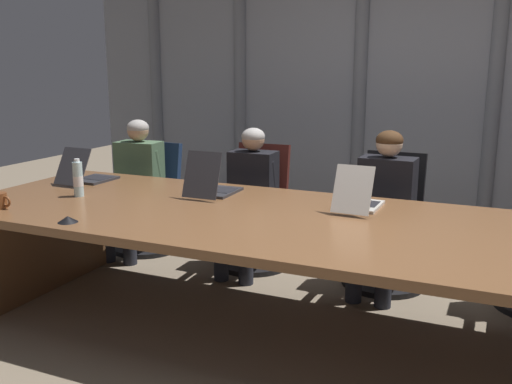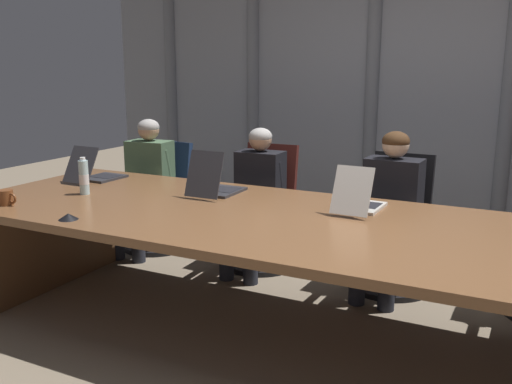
# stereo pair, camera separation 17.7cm
# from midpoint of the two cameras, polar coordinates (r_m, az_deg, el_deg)

# --- Properties ---
(ground_plane) EXTENTS (13.03, 13.03, 0.00)m
(ground_plane) POSITION_cam_midpoint_polar(r_m,az_deg,el_deg) (3.32, 7.48, -15.47)
(ground_plane) COLOR #7F705B
(conference_table) EXTENTS (4.84, 1.40, 0.73)m
(conference_table) POSITION_cam_midpoint_polar(r_m,az_deg,el_deg) (3.09, 7.81, -5.50)
(conference_table) COLOR brown
(conference_table) RESTS_ON ground_plane
(curtain_backdrop) EXTENTS (6.51, 0.17, 2.62)m
(curtain_backdrop) POSITION_cam_midpoint_polar(r_m,az_deg,el_deg) (5.11, 15.02, 9.42)
(curtain_backdrop) COLOR gray
(curtain_backdrop) RESTS_ON ground_plane
(laptop_left_end) EXTENTS (0.26, 0.44, 0.26)m
(laptop_left_end) POSITION_cam_midpoint_polar(r_m,az_deg,el_deg) (4.31, -17.82, 1.62)
(laptop_left_end) COLOR #2D2D33
(laptop_left_end) RESTS_ON conference_table
(laptop_left_mid) EXTENTS (0.24, 0.42, 0.30)m
(laptop_left_mid) POSITION_cam_midpoint_polar(r_m,az_deg,el_deg) (3.71, -5.78, 0.57)
(laptop_left_mid) COLOR #2D2D33
(laptop_left_mid) RESTS_ON conference_table
(laptop_center) EXTENTS (0.23, 0.43, 0.28)m
(laptop_center) POSITION_cam_midpoint_polar(r_m,az_deg,el_deg) (3.36, 8.89, -0.85)
(laptop_center) COLOR beige
(laptop_center) RESTS_ON conference_table
(office_chair_left_end) EXTENTS (0.60, 0.60, 0.91)m
(office_chair_left_end) POSITION_cam_midpoint_polar(r_m,az_deg,el_deg) (5.00, -11.82, -1.76)
(office_chair_left_end) COLOR navy
(office_chair_left_end) RESTS_ON ground_plane
(office_chair_left_mid) EXTENTS (0.60, 0.60, 0.95)m
(office_chair_left_mid) POSITION_cam_midpoint_polar(r_m,az_deg,el_deg) (4.51, -1.20, -2.94)
(office_chair_left_mid) COLOR #511E19
(office_chair_left_mid) RESTS_ON ground_plane
(office_chair_center) EXTENTS (0.60, 0.60, 0.95)m
(office_chair_center) POSITION_cam_midpoint_polar(r_m,az_deg,el_deg) (4.19, 11.98, -4.43)
(office_chair_center) COLOR black
(office_chair_center) RESTS_ON ground_plane
(person_left_end) EXTENTS (0.41, 0.57, 1.12)m
(person_left_end) POSITION_cam_midpoint_polar(r_m,az_deg,el_deg) (4.82, -13.24, 1.19)
(person_left_end) COLOR #4C6B4C
(person_left_end) RESTS_ON ground_plane
(person_left_mid) EXTENTS (0.37, 0.55, 1.10)m
(person_left_mid) POSITION_cam_midpoint_polar(r_m,az_deg,el_deg) (4.29, -1.95, -0.10)
(person_left_mid) COLOR black
(person_left_mid) RESTS_ON ground_plane
(person_center) EXTENTS (0.41, 0.56, 1.13)m
(person_center) POSITION_cam_midpoint_polar(r_m,az_deg,el_deg) (3.97, 11.49, -1.09)
(person_center) COLOR black
(person_center) RESTS_ON ground_plane
(water_bottle_secondary) EXTENTS (0.06, 0.06, 0.25)m
(water_bottle_secondary) POSITION_cam_midpoint_polar(r_m,az_deg,el_deg) (3.85, -18.85, 1.22)
(water_bottle_secondary) COLOR silver
(water_bottle_secondary) RESTS_ON conference_table
(coffee_mug_near) EXTENTS (0.14, 0.09, 0.09)m
(coffee_mug_near) POSITION_cam_midpoint_polar(r_m,az_deg,el_deg) (3.72, -25.81, -0.81)
(coffee_mug_near) COLOR brown
(coffee_mug_near) RESTS_ON conference_table
(conference_mic_left_side) EXTENTS (0.11, 0.11, 0.03)m
(conference_mic_left_side) POSITION_cam_midpoint_polar(r_m,az_deg,el_deg) (3.25, -20.04, -2.62)
(conference_mic_left_side) COLOR black
(conference_mic_left_side) RESTS_ON conference_table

